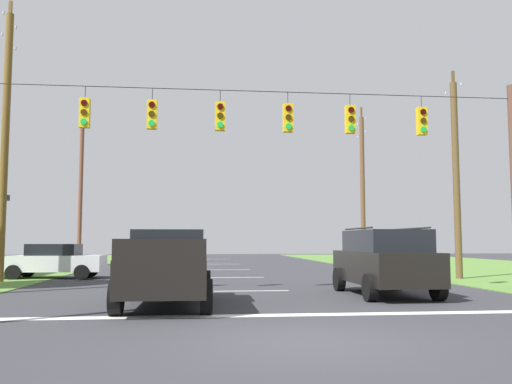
{
  "coord_description": "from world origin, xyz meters",
  "views": [
    {
      "loc": [
        -1.85,
        -9.16,
        1.66
      ],
      "look_at": [
        0.11,
        8.82,
        3.27
      ],
      "focal_mm": 38.58,
      "sensor_mm": 36.0,
      "label": 1
    }
  ],
  "objects_px": {
    "pickup_truck": "(167,267)",
    "overhead_signal_span": "(254,165)",
    "utility_pole_far_right": "(363,186)",
    "utility_pole_far_left": "(81,191)",
    "utility_pole_mid_right": "(456,176)",
    "distant_car_crossing_white": "(54,260)",
    "suv_black": "(384,260)",
    "utility_pole_mid_left": "(5,139)"
  },
  "relations": [
    {
      "from": "pickup_truck",
      "to": "overhead_signal_span",
      "type": "bearing_deg",
      "value": 50.73
    },
    {
      "from": "utility_pole_far_right",
      "to": "utility_pole_far_left",
      "type": "xyz_separation_m",
      "value": [
        -18.91,
        0.91,
        -0.39
      ]
    },
    {
      "from": "pickup_truck",
      "to": "utility_pole_mid_right",
      "type": "bearing_deg",
      "value": 34.62
    },
    {
      "from": "pickup_truck",
      "to": "utility_pole_far_left",
      "type": "distance_m",
      "value": 24.03
    },
    {
      "from": "distant_car_crossing_white",
      "to": "utility_pole_far_left",
      "type": "relative_size",
      "value": 0.43
    },
    {
      "from": "suv_black",
      "to": "distant_car_crossing_white",
      "type": "bearing_deg",
      "value": 143.37
    },
    {
      "from": "distant_car_crossing_white",
      "to": "utility_pole_mid_right",
      "type": "bearing_deg",
      "value": -7.64
    },
    {
      "from": "pickup_truck",
      "to": "distant_car_crossing_white",
      "type": "height_order",
      "value": "pickup_truck"
    },
    {
      "from": "utility_pole_mid_right",
      "to": "utility_pole_far_left",
      "type": "xyz_separation_m",
      "value": [
        -18.98,
        14.33,
        0.47
      ]
    },
    {
      "from": "suv_black",
      "to": "utility_pole_mid_left",
      "type": "height_order",
      "value": "utility_pole_mid_left"
    },
    {
      "from": "overhead_signal_span",
      "to": "suv_black",
      "type": "height_order",
      "value": "overhead_signal_span"
    },
    {
      "from": "pickup_truck",
      "to": "utility_pole_mid_right",
      "type": "xyz_separation_m",
      "value": [
        12.09,
        8.34,
        3.53
      ]
    },
    {
      "from": "utility_pole_mid_right",
      "to": "utility_pole_far_right",
      "type": "bearing_deg",
      "value": 90.3
    },
    {
      "from": "suv_black",
      "to": "overhead_signal_span",
      "type": "bearing_deg",
      "value": 160.37
    },
    {
      "from": "suv_black",
      "to": "utility_pole_far_left",
      "type": "relative_size",
      "value": 0.47
    },
    {
      "from": "overhead_signal_span",
      "to": "pickup_truck",
      "type": "distance_m",
      "value": 5.2
    },
    {
      "from": "pickup_truck",
      "to": "utility_pole_far_right",
      "type": "bearing_deg",
      "value": 61.09
    },
    {
      "from": "utility_pole_mid_left",
      "to": "utility_pole_far_left",
      "type": "relative_size",
      "value": 1.14
    },
    {
      "from": "overhead_signal_span",
      "to": "suv_black",
      "type": "bearing_deg",
      "value": -19.63
    },
    {
      "from": "utility_pole_far_right",
      "to": "pickup_truck",
      "type": "bearing_deg",
      "value": -118.91
    },
    {
      "from": "utility_pole_mid_right",
      "to": "utility_pole_far_right",
      "type": "relative_size",
      "value": 0.85
    },
    {
      "from": "distant_car_crossing_white",
      "to": "utility_pole_far_left",
      "type": "distance_m",
      "value": 12.75
    },
    {
      "from": "utility_pole_far_right",
      "to": "utility_pole_far_left",
      "type": "distance_m",
      "value": 18.94
    },
    {
      "from": "suv_black",
      "to": "utility_pole_mid_right",
      "type": "bearing_deg",
      "value": 49.23
    },
    {
      "from": "pickup_truck",
      "to": "suv_black",
      "type": "height_order",
      "value": "suv_black"
    },
    {
      "from": "overhead_signal_span",
      "to": "utility_pole_mid_left",
      "type": "relative_size",
      "value": 1.6
    },
    {
      "from": "utility_pole_mid_right",
      "to": "utility_pole_mid_left",
      "type": "distance_m",
      "value": 19.1
    },
    {
      "from": "utility_pole_far_left",
      "to": "utility_pole_mid_left",
      "type": "bearing_deg",
      "value": -90.31
    },
    {
      "from": "distant_car_crossing_white",
      "to": "utility_pole_mid_left",
      "type": "bearing_deg",
      "value": -121.59
    },
    {
      "from": "utility_pole_mid_right",
      "to": "distant_car_crossing_white",
      "type": "bearing_deg",
      "value": 172.36
    },
    {
      "from": "utility_pole_mid_right",
      "to": "utility_pole_far_left",
      "type": "relative_size",
      "value": 0.91
    },
    {
      "from": "utility_pole_far_right",
      "to": "utility_pole_far_left",
      "type": "relative_size",
      "value": 1.07
    },
    {
      "from": "utility_pole_mid_left",
      "to": "utility_pole_far_left",
      "type": "height_order",
      "value": "utility_pole_mid_left"
    },
    {
      "from": "overhead_signal_span",
      "to": "suv_black",
      "type": "relative_size",
      "value": 3.84
    },
    {
      "from": "suv_black",
      "to": "distant_car_crossing_white",
      "type": "relative_size",
      "value": 1.1
    },
    {
      "from": "overhead_signal_span",
      "to": "utility_pole_mid_left",
      "type": "bearing_deg",
      "value": 151.87
    },
    {
      "from": "utility_pole_mid_right",
      "to": "utility_pole_far_right",
      "type": "distance_m",
      "value": 13.44
    },
    {
      "from": "distant_car_crossing_white",
      "to": "utility_pole_far_left",
      "type": "bearing_deg",
      "value": 96.65
    },
    {
      "from": "distant_car_crossing_white",
      "to": "utility_pole_mid_left",
      "type": "distance_m",
      "value": 5.7
    },
    {
      "from": "distant_car_crossing_white",
      "to": "utility_pole_far_right",
      "type": "relative_size",
      "value": 0.4
    },
    {
      "from": "pickup_truck",
      "to": "utility_pole_mid_left",
      "type": "distance_m",
      "value": 11.85
    },
    {
      "from": "overhead_signal_span",
      "to": "utility_pole_far_left",
      "type": "distance_m",
      "value": 21.69
    }
  ]
}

